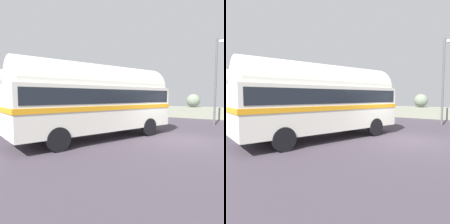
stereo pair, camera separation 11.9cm
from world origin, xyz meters
The scene contains 5 objects.
ground centered at (0.00, 0.00, 0.01)m, with size 32.00×26.00×0.02m.
breakwater centered at (0.26, 11.77, 0.65)m, with size 31.36×1.89×2.40m.
vintage_coach centered at (-3.61, -1.93, 2.05)m, with size 4.87×8.91×3.70m.
second_coach centered at (-8.92, -0.19, 2.05)m, with size 3.54×8.83×3.70m.
lamp_post centered at (0.65, 6.76, 3.57)m, with size 0.57×0.90×6.33m.
Camera 2 is at (2.82, -10.03, 2.13)m, focal length 33.09 mm.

